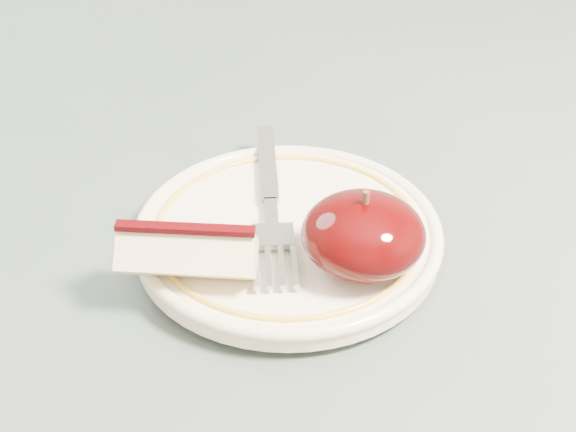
# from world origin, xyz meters

# --- Properties ---
(table) EXTENTS (0.90, 0.90, 0.75)m
(table) POSITION_xyz_m (0.00, 0.00, 0.66)
(table) COLOR brown
(table) RESTS_ON ground
(plate) EXTENTS (0.20, 0.20, 0.02)m
(plate) POSITION_xyz_m (0.08, -0.04, 0.76)
(plate) COLOR beige
(plate) RESTS_ON table
(apple_half) EXTENTS (0.07, 0.07, 0.05)m
(apple_half) POSITION_xyz_m (0.13, -0.07, 0.79)
(apple_half) COLOR black
(apple_half) RESTS_ON plate
(apple_wedge) EXTENTS (0.08, 0.04, 0.04)m
(apple_wedge) POSITION_xyz_m (0.03, -0.09, 0.79)
(apple_wedge) COLOR #FBEAB9
(apple_wedge) RESTS_ON plate
(fork) EXTENTS (0.06, 0.19, 0.00)m
(fork) POSITION_xyz_m (0.07, -0.02, 0.77)
(fork) COLOR #909398
(fork) RESTS_ON plate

